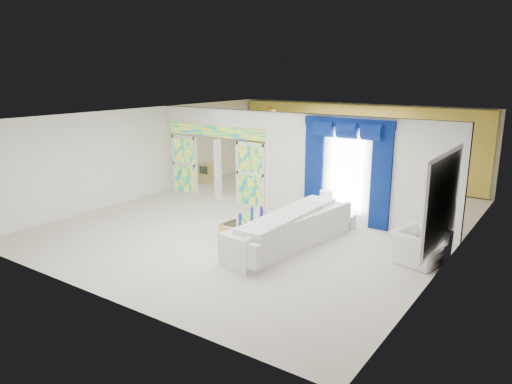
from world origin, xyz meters
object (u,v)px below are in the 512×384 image
Objects in this scene: grand_piano at (284,176)px; coffee_table at (252,226)px; armchair at (420,246)px; console_table at (335,219)px; white_sofa at (290,232)px.

coffee_table is at bearing -63.02° from grand_piano.
grand_piano reaches higher than armchair.
armchair is at bearing 7.41° from coffee_table.
grand_piano is (-1.81, 4.62, 0.30)m from coffee_table.
armchair is at bearing -26.31° from console_table.
armchair is at bearing -28.47° from grand_piano.
white_sofa is at bearing -94.35° from console_table.
armchair is 0.56× the size of grand_piano.
white_sofa is 3.63× the size of console_table.
coffee_table is 4.25m from armchair.
grand_piano reaches higher than white_sofa.
white_sofa is 2.99m from armchair.
coffee_table is at bearing 111.12° from armchair.
console_table is 0.55× the size of grand_piano.
grand_piano is at bearing 69.62° from armchair.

